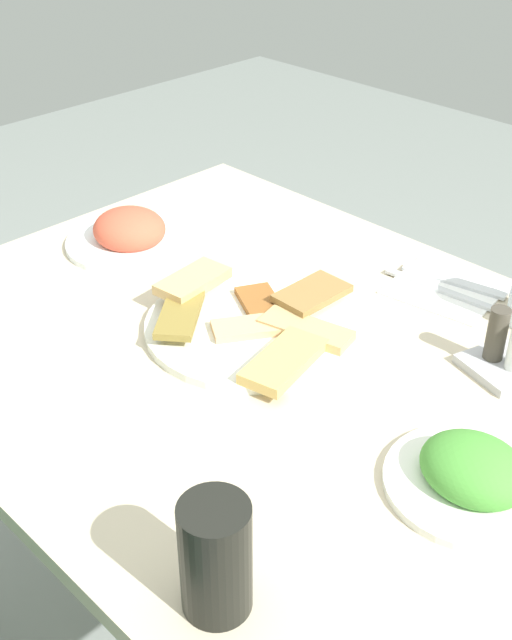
# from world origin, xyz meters

# --- Properties ---
(dining_table) EXTENTS (1.02, 0.81, 0.75)m
(dining_table) POSITION_xyz_m (0.00, 0.00, 0.66)
(dining_table) COLOR beige
(dining_table) RESTS_ON ground_plane
(pide_platter) EXTENTS (0.30, 0.30, 0.04)m
(pide_platter) POSITION_xyz_m (0.03, -0.02, 0.76)
(pide_platter) COLOR white
(pide_platter) RESTS_ON dining_table
(salad_plate_greens) EXTENTS (0.21, 0.21, 0.07)m
(salad_plate_greens) POSITION_xyz_m (0.36, -0.06, 0.77)
(salad_plate_greens) COLOR white
(salad_plate_greens) RESTS_ON dining_table
(salad_plate_rice) EXTENTS (0.19, 0.19, 0.06)m
(salad_plate_rice) POSITION_xyz_m (-0.35, 0.03, 0.77)
(salad_plate_rice) COLOR white
(salad_plate_rice) RESTS_ON dining_table
(soda_can) EXTENTS (0.09, 0.09, 0.12)m
(soda_can) POSITION_xyz_m (-0.27, 0.32, 0.81)
(soda_can) COLOR black
(soda_can) RESTS_ON dining_table
(paper_napkin) EXTENTS (0.17, 0.17, 0.00)m
(paper_napkin) POSITION_xyz_m (-0.09, -0.31, 0.75)
(paper_napkin) COLOR white
(paper_napkin) RESTS_ON dining_table
(fork) EXTENTS (0.17, 0.05, 0.00)m
(fork) POSITION_xyz_m (-0.09, -0.33, 0.75)
(fork) COLOR silver
(fork) RESTS_ON paper_napkin
(spoon) EXTENTS (0.19, 0.03, 0.00)m
(spoon) POSITION_xyz_m (-0.09, -0.29, 0.75)
(spoon) COLOR silver
(spoon) RESTS_ON paper_napkin
(condiment_caddy) EXTENTS (0.11, 0.11, 0.09)m
(condiment_caddy) POSITION_xyz_m (-0.26, -0.18, 0.77)
(condiment_caddy) COLOR #B2B2B7
(condiment_caddy) RESTS_ON dining_table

